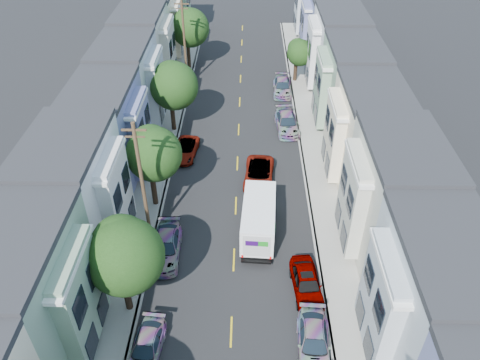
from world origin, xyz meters
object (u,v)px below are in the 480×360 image
object	(u,v)px
tree_far_r	(299,53)
tree_b	(124,257)
tree_c	(153,154)
parked_right_c	(287,123)
lead_sedan	(259,174)
utility_pole_far	(185,44)
parked_left_b	(146,348)
parked_right_b	(306,283)
tree_d	(173,86)
utility_pole_near	(143,185)
tree_e	(189,28)
parked_left_d	(186,150)
parked_left_c	(166,247)
parked_right_a	(314,342)
parked_right_d	(282,87)
fedex_truck	(259,219)

from	to	relation	value
tree_far_r	tree_b	bearing A→B (deg)	-111.29
tree_c	parked_right_c	size ratio (longest dim) A/B	1.40
tree_b	lead_sedan	distance (m)	16.50
utility_pole_far	lead_sedan	xyz separation A→B (m)	(8.23, -18.66, -4.41)
tree_far_r	parked_left_b	distance (m)	39.06
parked_left_b	parked_right_b	distance (m)	10.97
tree_b	lead_sedan	xyz separation A→B (m)	(8.23, 13.70, -4.09)
tree_d	utility_pole_near	size ratio (longest dim) A/B	0.73
tree_far_r	parked_right_b	world-z (taller)	tree_far_r
tree_c	parked_left_b	world-z (taller)	tree_c
utility_pole_far	parked_left_b	size ratio (longest dim) A/B	2.44
tree_e	parked_left_d	world-z (taller)	tree_e
parked_left_c	parked_right_a	world-z (taller)	parked_left_c
utility_pole_near	parked_left_c	distance (m)	4.88
parked_right_b	parked_right_d	size ratio (longest dim) A/B	0.97
tree_e	utility_pole_far	size ratio (longest dim) A/B	0.76
utility_pole_far	parked_right_b	world-z (taller)	utility_pole_far
tree_d	utility_pole_near	distance (m)	15.80
fedex_truck	parked_left_d	xyz separation A→B (m)	(-6.68, 10.65, -1.04)
tree_far_r	parked_left_d	world-z (taller)	tree_far_r
tree_e	utility_pole_near	world-z (taller)	utility_pole_near
parked_left_d	tree_e	bearing A→B (deg)	99.80
parked_left_c	fedex_truck	bearing A→B (deg)	16.21
tree_far_r	lead_sedan	world-z (taller)	tree_far_r
lead_sedan	parked_left_b	world-z (taller)	lead_sedan
tree_far_r	parked_left_d	size ratio (longest dim) A/B	1.14
utility_pole_far	parked_left_c	bearing A→B (deg)	-87.09
lead_sedan	parked_left_b	xyz separation A→B (m)	(-6.83, -16.94, -0.13)
tree_far_r	parked_right_c	size ratio (longest dim) A/B	1.01
tree_b	tree_e	xyz separation A→B (m)	(-0.00, 37.45, 0.37)
fedex_truck	parked_left_b	world-z (taller)	fedex_truck
tree_c	parked_right_c	distance (m)	17.02
fedex_truck	tree_d	bearing A→B (deg)	121.48
tree_c	fedex_truck	size ratio (longest dim) A/B	1.15
tree_e	parked_left_b	distance (m)	40.98
tree_b	tree_e	world-z (taller)	tree_e
tree_b	parked_right_a	distance (m)	12.25
tree_d	lead_sedan	size ratio (longest dim) A/B	1.37
tree_b	tree_far_r	distance (m)	36.38
tree_e	parked_left_b	world-z (taller)	tree_e
tree_c	parked_right_d	size ratio (longest dim) A/B	1.46
fedex_truck	parked_right_b	size ratio (longest dim) A/B	1.31
tree_c	parked_right_b	xyz separation A→B (m)	(11.20, -8.77, -4.19)
tree_b	tree_far_r	xyz separation A→B (m)	(13.20, 33.87, -1.27)
parked_right_b	tree_d	bearing A→B (deg)	113.36
parked_right_a	parked_right_b	size ratio (longest dim) A/B	0.97
parked_right_b	parked_left_b	bearing A→B (deg)	-158.65
tree_e	lead_sedan	size ratio (longest dim) A/B	1.42
parked_left_d	tree_far_r	bearing A→B (deg)	59.81
tree_c	utility_pole_near	xyz separation A→B (m)	(0.00, -4.09, 0.19)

